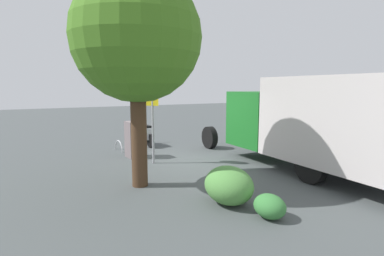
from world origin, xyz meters
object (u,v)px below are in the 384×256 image
box_truck_near (320,120)px  utility_cabinet (133,139)px  street_tree (137,38)px  motorcycle (144,133)px  stop_sign (152,100)px  bike_rack_hoop (119,151)px

box_truck_near → utility_cabinet: bearing=43.3°
street_tree → utility_cabinet: bearing=-14.5°
motorcycle → street_tree: size_ratio=0.34×
motorcycle → utility_cabinet: size_ratio=1.40×
street_tree → stop_sign: bearing=-29.6°
utility_cabinet → street_tree: bearing=165.5°
street_tree → bike_rack_hoop: 5.86m
stop_sign → street_tree: (-2.00, 1.14, 1.58)m
box_truck_near → utility_cabinet: 6.22m
box_truck_near → motorcycle: box_truck_near is taller
box_truck_near → street_tree: street_tree is taller
street_tree → bike_rack_hoop: size_ratio=6.22×
motorcycle → stop_sign: (-3.08, 0.80, 1.58)m
bike_rack_hoop → box_truck_near: bearing=-143.9°
motorcycle → bike_rack_hoop: motorcycle is taller
bike_rack_hoop → stop_sign: bearing=-169.2°
bike_rack_hoop → street_tree: bearing=171.7°
box_truck_near → stop_sign: (3.39, 3.82, 0.53)m
utility_cabinet → bike_rack_hoop: utility_cabinet is taller
motorcycle → utility_cabinet: utility_cabinet is taller
box_truck_near → motorcycle: size_ratio=4.63×
motorcycle → bike_rack_hoop: bearing=109.5°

